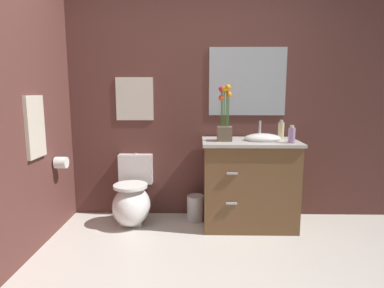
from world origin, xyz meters
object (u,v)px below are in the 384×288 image
object	(u,v)px
toilet	(132,200)
hanging_towel	(35,127)
vanity_cabinet	(249,182)
lotion_bottle	(292,135)
flower_vase	(225,120)
toilet_paper_roll	(61,163)
soap_bottle	(281,130)
wall_mirror	(247,82)
wall_poster	(135,99)
trash_bin	(196,208)

from	to	relation	value
toilet	hanging_towel	size ratio (longest dim) A/B	1.33
vanity_cabinet	lotion_bottle	size ratio (longest dim) A/B	6.33
toilet	flower_vase	world-z (taller)	flower_vase
toilet_paper_roll	hanging_towel	bearing A→B (deg)	-99.39
vanity_cabinet	soap_bottle	distance (m)	0.61
wall_mirror	flower_vase	bearing A→B (deg)	-128.43
toilet	wall_poster	size ratio (longest dim) A/B	1.53
lotion_bottle	trash_bin	xyz separation A→B (m)	(-0.90, 0.26, -0.81)
toilet	hanging_towel	bearing A→B (deg)	-142.24
soap_bottle	wall_mirror	bearing A→B (deg)	146.66
flower_vase	trash_bin	world-z (taller)	flower_vase
wall_mirror	toilet_paper_roll	distance (m)	2.03
toilet	wall_poster	bearing A→B (deg)	90.00
toilet	toilet_paper_roll	world-z (taller)	toilet_paper_roll
vanity_cabinet	flower_vase	size ratio (longest dim) A/B	1.95
toilet_paper_roll	toilet	bearing A→B (deg)	17.37
lotion_bottle	hanging_towel	size ratio (longest dim) A/B	0.32
lotion_bottle	wall_poster	distance (m)	1.64
flower_vase	soap_bottle	world-z (taller)	flower_vase
trash_bin	wall_mirror	size ratio (longest dim) A/B	0.34
toilet	wall_mirror	xyz separation A→B (m)	(1.19, 0.27, 1.21)
lotion_bottle	wall_mirror	bearing A→B (deg)	128.62
hanging_towel	toilet_paper_roll	size ratio (longest dim) A/B	4.73
soap_bottle	hanging_towel	xyz separation A→B (m)	(-2.19, -0.59, 0.09)
toilet	wall_poster	world-z (taller)	wall_poster
vanity_cabinet	hanging_towel	size ratio (longest dim) A/B	2.03
wall_poster	hanging_towel	world-z (taller)	wall_poster
flower_vase	lotion_bottle	distance (m)	0.64
vanity_cabinet	trash_bin	bearing A→B (deg)	169.13
wall_poster	toilet_paper_roll	size ratio (longest dim) A/B	4.10
toilet_paper_roll	lotion_bottle	bearing A→B (deg)	0.40
lotion_bottle	wall_mirror	distance (m)	0.76
vanity_cabinet	trash_bin	size ratio (longest dim) A/B	3.87
wall_poster	wall_mirror	world-z (taller)	wall_mirror
soap_bottle	wall_poster	distance (m)	1.55
toilet	soap_bottle	distance (m)	1.67
soap_bottle	wall_poster	xyz separation A→B (m)	(-1.51, 0.21, 0.31)
vanity_cabinet	toilet_paper_roll	distance (m)	1.84
vanity_cabinet	flower_vase	bearing A→B (deg)	-173.15
flower_vase	trash_bin	size ratio (longest dim) A/B	1.99
wall_mirror	toilet_paper_roll	xyz separation A→B (m)	(-1.82, -0.46, -0.77)
lotion_bottle	wall_poster	world-z (taller)	wall_poster
vanity_cabinet	lotion_bottle	distance (m)	0.63
wall_mirror	lotion_bottle	bearing A→B (deg)	-51.38
wall_mirror	soap_bottle	bearing A→B (deg)	-33.34
toilet	toilet_paper_roll	xyz separation A→B (m)	(-0.63, -0.20, 0.44)
flower_vase	toilet_paper_roll	distance (m)	1.61
soap_bottle	trash_bin	bearing A→B (deg)	178.72
flower_vase	wall_mirror	xyz separation A→B (m)	(0.26, 0.33, 0.38)
toilet	flower_vase	distance (m)	1.25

